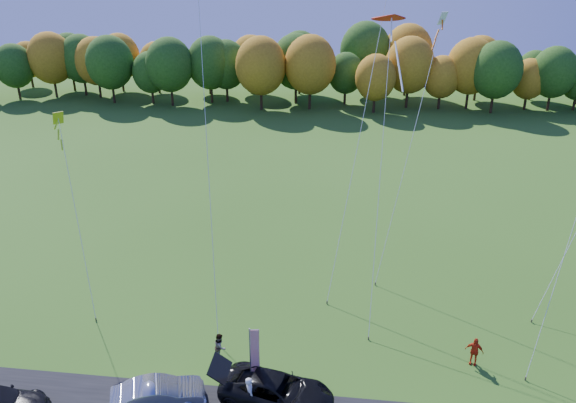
# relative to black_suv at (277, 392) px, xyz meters

# --- Properties ---
(ground) EXTENTS (160.00, 160.00, 0.00)m
(ground) POSITION_rel_black_suv_xyz_m (-0.44, 1.84, -0.74)
(ground) COLOR #2C5416
(tree_line) EXTENTS (116.00, 12.00, 10.00)m
(tree_line) POSITION_rel_black_suv_xyz_m (-0.44, 56.84, -0.74)
(tree_line) COLOR #1E4711
(tree_line) RESTS_ON ground
(black_suv) EXTENTS (5.76, 3.58, 1.49)m
(black_suv) POSITION_rel_black_suv_xyz_m (0.00, 0.00, 0.00)
(black_suv) COLOR black
(black_suv) RESTS_ON ground
(silver_sedan) EXTENTS (4.55, 2.94, 1.42)m
(silver_sedan) POSITION_rel_black_suv_xyz_m (-5.45, -0.84, -0.04)
(silver_sedan) COLOR #A7A7AB
(silver_sedan) RESTS_ON ground
(person_tailgate_a) EXTENTS (0.67, 0.79, 1.85)m
(person_tailgate_a) POSITION_rel_black_suv_xyz_m (-1.18, -0.50, 0.18)
(person_tailgate_a) COLOR silver
(person_tailgate_a) RESTS_ON ground
(person_tailgate_b) EXTENTS (0.66, 0.81, 1.57)m
(person_tailgate_b) POSITION_rel_black_suv_xyz_m (-3.38, 2.85, 0.04)
(person_tailgate_b) COLOR gray
(person_tailgate_b) RESTS_ON ground
(person_east) EXTENTS (0.99, 0.64, 1.57)m
(person_east) POSITION_rel_black_suv_xyz_m (9.65, 4.07, 0.04)
(person_east) COLOR red
(person_east) RESTS_ON ground
(feather_flag) EXTENTS (0.47, 0.15, 3.53)m
(feather_flag) POSITION_rel_black_suv_xyz_m (-1.24, 0.93, 1.40)
(feather_flag) COLOR #999999
(feather_flag) RESTS_ON ground
(kite_delta_blue) EXTENTS (4.93, 12.91, 31.57)m
(kite_delta_blue) POSITION_rel_black_suv_xyz_m (-5.39, 9.92, 14.59)
(kite_delta_blue) COLOR #4C3F33
(kite_delta_blue) RESTS_ON ground
(kite_parafoil_orange) EXTENTS (6.15, 13.26, 26.77)m
(kite_parafoil_orange) POSITION_rel_black_suv_xyz_m (3.95, 14.92, 12.44)
(kite_parafoil_orange) COLOR #4C3F33
(kite_parafoil_orange) RESTS_ON ground
(kite_delta_red) EXTENTS (2.27, 11.32, 17.27)m
(kite_delta_red) POSITION_rel_black_suv_xyz_m (4.65, 11.18, 8.35)
(kite_delta_red) COLOR #4C3F33
(kite_delta_red) RESTS_ON ground
(kite_diamond_yellow) EXTENTS (3.62, 5.41, 11.45)m
(kite_diamond_yellow) POSITION_rel_black_suv_xyz_m (-12.81, 7.63, 4.73)
(kite_diamond_yellow) COLOR #4C3F33
(kite_diamond_yellow) RESTS_ON ground
(kite_diamond_white) EXTENTS (4.02, 6.91, 16.61)m
(kite_diamond_white) POSITION_rel_black_suv_xyz_m (6.48, 14.22, 7.29)
(kite_diamond_white) COLOR #4C3F33
(kite_diamond_white) RESTS_ON ground
(kite_diamond_blue_low) EXTENTS (3.13, 4.71, 10.70)m
(kite_diamond_blue_low) POSITION_rel_black_suv_xyz_m (13.38, 5.22, 4.42)
(kite_diamond_blue_low) COLOR #4C3F33
(kite_diamond_blue_low) RESTS_ON ground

